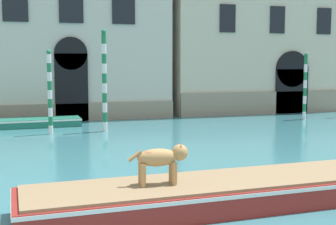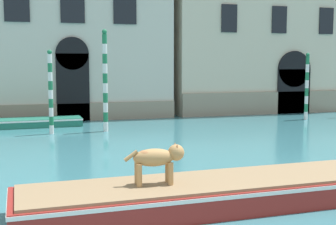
{
  "view_description": "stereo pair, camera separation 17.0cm",
  "coord_description": "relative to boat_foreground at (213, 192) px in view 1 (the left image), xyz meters",
  "views": [
    {
      "loc": [
        -1.57,
        -4.48,
        3.2
      ],
      "look_at": [
        3.64,
        12.6,
        1.2
      ],
      "focal_mm": 50.0,
      "sensor_mm": 36.0,
      "label": 1
    },
    {
      "loc": [
        -1.41,
        -4.53,
        3.2
      ],
      "look_at": [
        3.64,
        12.6,
        1.2
      ],
      "focal_mm": 50.0,
      "sensor_mm": 36.0,
      "label": 2
    }
  ],
  "objects": [
    {
      "name": "mooring_pole_3",
      "position": [
        -2.86,
        11.49,
        1.52
      ],
      "size": [
        0.2,
        0.2,
        3.65
      ],
      "color": "white",
      "rests_on": "ground_plane"
    },
    {
      "name": "boat_moored_near_palazzo",
      "position": [
        -4.15,
        14.05,
        -0.11
      ],
      "size": [
        5.7,
        1.64,
        0.4
      ],
      "rotation": [
        0.0,
        0.0,
        0.03
      ],
      "color": "#1E6651",
      "rests_on": "ground_plane"
    },
    {
      "name": "mooring_pole_4",
      "position": [
        -0.48,
        11.57,
        1.98
      ],
      "size": [
        0.22,
        0.22,
        4.57
      ],
      "color": "white",
      "rests_on": "ground_plane"
    },
    {
      "name": "palazzo_right",
      "position": [
        10.49,
        18.67,
        5.72
      ],
      "size": [
        12.0,
        6.13,
        12.13
      ],
      "color": "beige",
      "rests_on": "ground_plane"
    },
    {
      "name": "boat_foreground",
      "position": [
        0.0,
        0.0,
        0.0
      ],
      "size": [
        8.45,
        2.21,
        0.61
      ],
      "rotation": [
        0.0,
        0.0,
        0.03
      ],
      "color": "maroon",
      "rests_on": "ground_plane"
    },
    {
      "name": "mooring_pole_0",
      "position": [
        10.6,
        12.74,
        1.49
      ],
      "size": [
        0.2,
        0.2,
        3.6
      ],
      "color": "white",
      "rests_on": "ground_plane"
    },
    {
      "name": "dog_on_deck",
      "position": [
        -1.17,
        -0.01,
        0.84
      ],
      "size": [
        1.29,
        0.42,
        0.86
      ],
      "rotation": [
        0.0,
        0.0,
        -0.06
      ],
      "color": "tan",
      "rests_on": "boat_foreground"
    }
  ]
}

